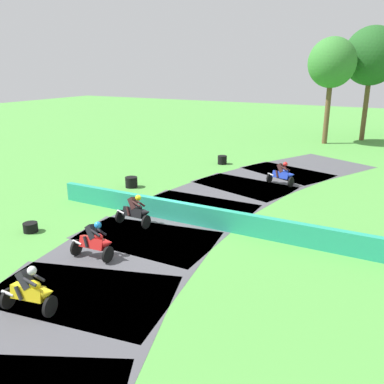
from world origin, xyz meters
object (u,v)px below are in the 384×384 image
(motorcycle_chase_black, at_px, (135,211))
(tire_stack_near, at_px, (222,160))
(motorcycle_fourth_yellow, at_px, (31,291))
(tire_stack_mid_b, at_px, (30,227))
(motorcycle_lead_blue, at_px, (282,174))
(motorcycle_trailing_red, at_px, (95,241))
(tire_stack_mid_a, at_px, (131,182))

(motorcycle_chase_black, relative_size, tire_stack_near, 2.62)
(motorcycle_fourth_yellow, xyz_separation_m, tire_stack_mid_b, (-4.75, 4.01, -0.46))
(motorcycle_lead_blue, xyz_separation_m, tire_stack_near, (-5.27, 3.12, -0.34))
(motorcycle_lead_blue, height_order, tire_stack_mid_b, motorcycle_lead_blue)
(motorcycle_trailing_red, xyz_separation_m, tire_stack_near, (-2.12, 15.69, -0.34))
(tire_stack_mid_b, bearing_deg, motorcycle_trailing_red, -7.74)
(motorcycle_lead_blue, bearing_deg, motorcycle_chase_black, -112.08)
(motorcycle_lead_blue, bearing_deg, tire_stack_mid_a, -147.98)
(motorcycle_chase_black, bearing_deg, motorcycle_lead_blue, 67.92)
(tire_stack_mid_a, bearing_deg, motorcycle_fourth_yellow, -66.22)
(motorcycle_chase_black, distance_m, tire_stack_near, 12.49)
(motorcycle_lead_blue, height_order, tire_stack_near, motorcycle_lead_blue)
(motorcycle_fourth_yellow, xyz_separation_m, tire_stack_near, (-2.84, 19.16, -0.36))
(motorcycle_lead_blue, relative_size, motorcycle_chase_black, 1.02)
(tire_stack_mid_a, bearing_deg, motorcycle_chase_black, -51.53)
(motorcycle_fourth_yellow, xyz_separation_m, tire_stack_mid_a, (-5.02, 11.38, -0.36))
(motorcycle_lead_blue, distance_m, motorcycle_fourth_yellow, 16.22)
(motorcycle_trailing_red, height_order, tire_stack_mid_b, motorcycle_trailing_red)
(motorcycle_chase_black, distance_m, motorcycle_fourth_yellow, 6.89)
(motorcycle_lead_blue, relative_size, tire_stack_near, 2.67)
(motorcycle_chase_black, relative_size, motorcycle_trailing_red, 1.00)
(motorcycle_trailing_red, bearing_deg, tire_stack_near, 97.68)
(tire_stack_near, distance_m, tire_stack_mid_a, 8.07)
(motorcycle_lead_blue, height_order, motorcycle_chase_black, motorcycle_lead_blue)
(motorcycle_trailing_red, bearing_deg, motorcycle_lead_blue, 75.94)
(tire_stack_near, height_order, tire_stack_mid_a, same)
(motorcycle_chase_black, distance_m, motorcycle_trailing_red, 3.35)
(motorcycle_chase_black, relative_size, motorcycle_fourth_yellow, 1.00)
(motorcycle_chase_black, bearing_deg, motorcycle_fourth_yellow, -78.77)
(motorcycle_lead_blue, xyz_separation_m, tire_stack_mid_b, (-7.18, -12.02, -0.44))
(motorcycle_lead_blue, distance_m, motorcycle_chase_black, 10.01)
(motorcycle_fourth_yellow, bearing_deg, tire_stack_mid_b, 139.85)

